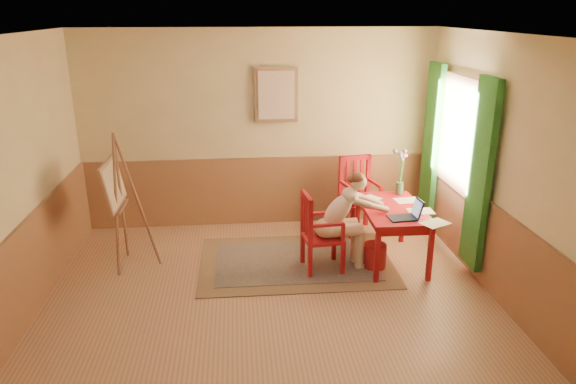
{
  "coord_description": "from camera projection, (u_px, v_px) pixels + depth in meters",
  "views": [
    {
      "loc": [
        -0.31,
        -5.13,
        3.03
      ],
      "look_at": [
        0.25,
        0.55,
        1.05
      ],
      "focal_mm": 33.05,
      "sensor_mm": 36.0,
      "label": 1
    }
  ],
  "objects": [
    {
      "name": "room",
      "position": [
        269.0,
        178.0,
        5.39
      ],
      "size": [
        5.04,
        4.54,
        2.84
      ],
      "color": "tan",
      "rests_on": "ground"
    },
    {
      "name": "wainscot",
      "position": [
        266.0,
        229.0,
        6.43
      ],
      "size": [
        5.0,
        4.5,
        1.0
      ],
      "color": "#95603E",
      "rests_on": "room"
    },
    {
      "name": "window",
      "position": [
        455.0,
        150.0,
        6.66
      ],
      "size": [
        0.12,
        2.01,
        2.2
      ],
      "color": "white",
      "rests_on": "room"
    },
    {
      "name": "wall_portrait",
      "position": [
        276.0,
        95.0,
        7.32
      ],
      "size": [
        0.6,
        0.05,
        0.76
      ],
      "color": "#93694C",
      "rests_on": "room"
    },
    {
      "name": "rug",
      "position": [
        296.0,
        262.0,
        6.69
      ],
      "size": [
        2.42,
        1.62,
        0.02
      ],
      "color": "#8C7251",
      "rests_on": "room"
    },
    {
      "name": "table",
      "position": [
        392.0,
        214.0,
        6.53
      ],
      "size": [
        0.74,
        1.21,
        0.72
      ],
      "color": "red",
      "rests_on": "room"
    },
    {
      "name": "chair_left",
      "position": [
        319.0,
        232.0,
        6.35
      ],
      "size": [
        0.5,
        0.48,
        0.98
      ],
      "color": "red",
      "rests_on": "room"
    },
    {
      "name": "chair_back",
      "position": [
        359.0,
        195.0,
        7.47
      ],
      "size": [
        0.56,
        0.58,
        1.08
      ],
      "color": "red",
      "rests_on": "room"
    },
    {
      "name": "figure",
      "position": [
        344.0,
        216.0,
        6.35
      ],
      "size": [
        0.92,
        0.43,
        1.22
      ],
      "color": "beige",
      "rests_on": "room"
    },
    {
      "name": "laptop",
      "position": [
        407.0,
        215.0,
        6.15
      ],
      "size": [
        0.39,
        0.25,
        0.23
      ],
      "color": "#1E2338",
      "rests_on": "table"
    },
    {
      "name": "papers",
      "position": [
        407.0,
        208.0,
        6.48
      ],
      "size": [
        0.93,
        1.22,
        0.0
      ],
      "color": "white",
      "rests_on": "table"
    },
    {
      "name": "vase",
      "position": [
        400.0,
        174.0,
        6.9
      ],
      "size": [
        0.2,
        0.3,
        0.6
      ],
      "color": "#3F724C",
      "rests_on": "table"
    },
    {
      "name": "wastebasket",
      "position": [
        374.0,
        256.0,
        6.51
      ],
      "size": [
        0.32,
        0.32,
        0.31
      ],
      "primitive_type": "cylinder",
      "rotation": [
        0.0,
        0.0,
        -0.13
      ],
      "color": "#AD2328",
      "rests_on": "room"
    },
    {
      "name": "easel",
      "position": [
        116.0,
        189.0,
        6.29
      ],
      "size": [
        0.56,
        0.75,
        1.69
      ],
      "color": "#935D41",
      "rests_on": "room"
    }
  ]
}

